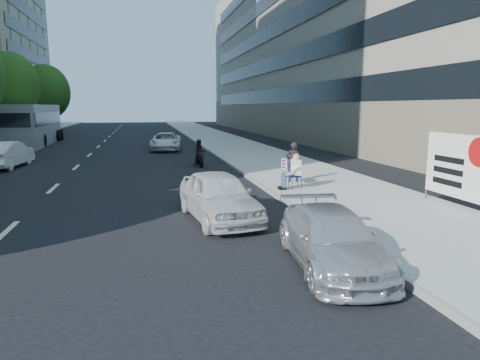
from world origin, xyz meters
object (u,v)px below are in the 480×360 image
object	(u,v)px
seated_protester	(292,169)
pedestrian_woman	(293,162)
protest_banner	(461,167)
white_sedan_far	(166,142)
motorcycle	(200,154)
bus	(33,125)
white_sedan_near	(219,196)
parked_sedan	(332,239)
white_sedan_mid	(6,155)

from	to	relation	value
seated_protester	pedestrian_woman	world-z (taller)	pedestrian_woman
protest_banner	white_sedan_far	distance (m)	22.12
seated_protester	motorcycle	xyz separation A→B (m)	(-2.37, 7.95, -0.24)
seated_protester	bus	distance (m)	27.87
protest_banner	white_sedan_near	bearing A→B (deg)	173.25
pedestrian_woman	bus	xyz separation A→B (m)	(-14.72, 22.53, 0.69)
pedestrian_woman	parked_sedan	distance (m)	8.92
parked_sedan	protest_banner	bearing A→B (deg)	36.59
bus	protest_banner	bearing A→B (deg)	-59.11
motorcycle	protest_banner	bearing A→B (deg)	-62.72
bus	parked_sedan	bearing A→B (deg)	-70.03
motorcycle	bus	bearing A→B (deg)	126.21
seated_protester	parked_sedan	distance (m)	7.35
pedestrian_woman	parked_sedan	world-z (taller)	pedestrian_woman
protest_banner	white_sedan_mid	size ratio (longest dim) A/B	0.73
seated_protester	protest_banner	world-z (taller)	protest_banner
protest_banner	white_sedan_mid	distance (m)	21.03
white_sedan_far	parked_sedan	bearing A→B (deg)	-79.07
white_sedan_far	pedestrian_woman	bearing A→B (deg)	-68.30
seated_protester	parked_sedan	xyz separation A→B (m)	(-1.71, -7.14, -0.31)
white_sedan_mid	bus	distance (m)	14.60
white_sedan_mid	motorcycle	bearing A→B (deg)	176.67
pedestrian_woman	white_sedan_near	size ratio (longest dim) A/B	0.40
pedestrian_woman	white_sedan_far	size ratio (longest dim) A/B	0.35
seated_protester	parked_sedan	world-z (taller)	seated_protester
seated_protester	protest_banner	distance (m)	5.53
pedestrian_woman	white_sedan_far	xyz separation A→B (m)	(-4.25, 15.35, -0.31)
motorcycle	seated_protester	bearing A→B (deg)	-73.47
pedestrian_woman	parked_sedan	xyz separation A→B (m)	(-2.28, -8.61, -0.39)
white_sedan_near	white_sedan_mid	world-z (taller)	white_sedan_mid
seated_protester	bus	size ratio (longest dim) A/B	0.11
white_sedan_near	seated_protester	bearing A→B (deg)	36.42
protest_banner	motorcycle	xyz separation A→B (m)	(-6.18, 11.94, -0.76)
white_sedan_mid	white_sedan_near	bearing A→B (deg)	131.13
seated_protester	protest_banner	size ratio (longest dim) A/B	0.43
seated_protester	white_sedan_near	xyz separation A→B (m)	(-3.29, -3.14, -0.19)
pedestrian_woman	protest_banner	bearing A→B (deg)	124.89
seated_protester	pedestrian_woman	bearing A→B (deg)	69.03
white_sedan_far	bus	bearing A→B (deg)	151.78
seated_protester	bus	world-z (taller)	bus
white_sedan_far	white_sedan_near	bearing A→B (deg)	-82.63
protest_banner	bus	world-z (taller)	bus
protest_banner	white_sedan_far	xyz separation A→B (m)	(-7.49, 20.80, -0.76)
protest_banner	bus	distance (m)	33.25
white_sedan_near	motorcycle	distance (m)	11.14
seated_protester	white_sedan_mid	size ratio (longest dim) A/B	0.31
seated_protester	white_sedan_far	size ratio (longest dim) A/B	0.29
parked_sedan	motorcycle	size ratio (longest dim) A/B	1.90
seated_protester	pedestrian_woman	distance (m)	1.57
protest_banner	white_sedan_near	world-z (taller)	protest_banner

